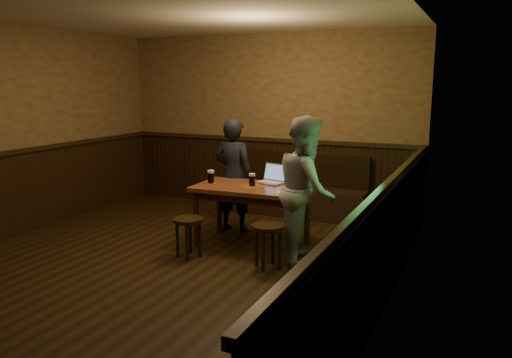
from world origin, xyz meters
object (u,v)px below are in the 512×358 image
at_px(stool_right, 268,234).
at_px(pint_left, 211,177).
at_px(pint_mid, 252,180).
at_px(stool_left, 188,226).
at_px(pub_table, 252,194).
at_px(bench, 296,195).
at_px(pint_right, 288,183).
at_px(person_suit, 234,175).
at_px(person_grey, 306,189).
at_px(laptop, 272,178).

height_order(stool_right, pint_left, pint_left).
bearing_deg(pint_mid, stool_left, -123.44).
height_order(pub_table, stool_right, pub_table).
height_order(bench, pub_table, bench).
bearing_deg(pint_left, stool_right, -29.52).
relative_size(pub_table, stool_left, 3.07).
height_order(pint_right, person_suit, person_suit).
distance_m(pint_mid, person_suit, 0.68).
relative_size(stool_right, person_grey, 0.30).
bearing_deg(pint_left, person_suit, 83.55).
xyz_separation_m(pub_table, pint_mid, (0.00, -0.00, 0.18)).
height_order(laptop, person_suit, person_suit).
height_order(pint_left, person_suit, person_suit).
bearing_deg(laptop, person_suit, 178.98).
bearing_deg(pint_mid, laptop, 64.21).
bearing_deg(pub_table, person_grey, -19.94).
bearing_deg(person_grey, bench, 1.61).
distance_m(bench, pub_table, 1.66).
distance_m(laptop, person_grey, 0.86).
relative_size(stool_left, pint_right, 2.85).
bearing_deg(pint_left, laptop, 27.88).
xyz_separation_m(bench, stool_left, (-0.48, -2.36, 0.07)).
xyz_separation_m(stool_left, stool_right, (0.99, 0.07, 0.02)).
bearing_deg(pub_table, stool_right, -55.28).
distance_m(pint_left, laptop, 0.79).
distance_m(stool_right, pint_left, 1.30).
distance_m(stool_right, laptop, 1.12).
distance_m(laptop, person_suit, 0.66).
bearing_deg(pint_left, bench, 71.95).
bearing_deg(bench, stool_left, -101.57).
relative_size(pint_right, person_suit, 0.11).
height_order(pint_mid, laptop, laptop).
relative_size(stool_left, laptop, 1.21).
bearing_deg(pub_table, bench, 87.50).
bearing_deg(pint_mid, pub_table, 98.39).
bearing_deg(stool_left, pint_right, 37.94).
bearing_deg(pint_right, pint_left, -175.63).
height_order(stool_left, pint_left, pint_left).
xyz_separation_m(bench, laptop, (0.15, -1.32, 0.51)).
bearing_deg(person_grey, person_suit, 39.84).
bearing_deg(bench, pint_left, -108.05).
bearing_deg(stool_left, pub_table, 56.72).
bearing_deg(stool_left, person_grey, 20.74).
height_order(bench, pint_mid, bench).
distance_m(pub_table, person_grey, 0.86).
bearing_deg(pint_right, pub_table, -178.75).
bearing_deg(stool_right, pint_left, 150.48).
distance_m(stool_left, person_suit, 1.26).
bearing_deg(laptop, pint_mid, -103.26).
bearing_deg(stool_left, person_suit, 90.43).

